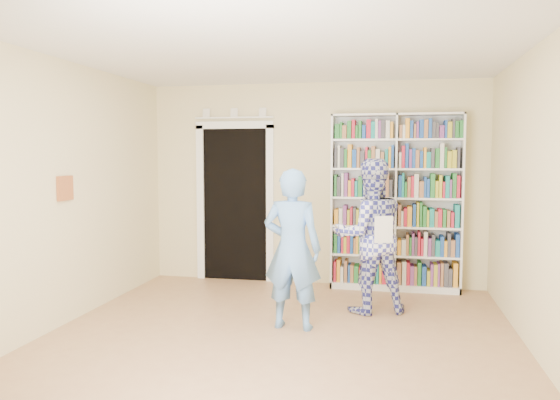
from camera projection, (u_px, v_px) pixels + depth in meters
name	position (u px, v px, depth m)	size (l,w,h in m)	color
floor	(276.00, 344.00, 5.01)	(5.00, 5.00, 0.00)	#A57450
ceiling	(275.00, 45.00, 4.79)	(5.00, 5.00, 0.00)	white
wall_back	(314.00, 184.00, 7.34)	(4.50, 4.50, 0.00)	beige
wall_left	(52.00, 194.00, 5.35)	(5.00, 5.00, 0.00)	beige
wall_right	(544.00, 202.00, 4.45)	(5.00, 5.00, 0.00)	beige
bookshelf	(396.00, 202.00, 6.99)	(1.64, 0.31, 2.26)	white
doorway	(235.00, 196.00, 7.56)	(1.10, 0.08, 2.43)	black
wall_art	(65.00, 188.00, 5.54)	(0.03, 0.25, 0.25)	maroon
man_blue	(292.00, 249.00, 5.43)	(0.59, 0.38, 1.61)	#5F93D5
man_plaid	(370.00, 236.00, 6.00)	(0.83, 0.64, 1.70)	#2F3290
paper_sheet	(384.00, 230.00, 5.70)	(0.20, 0.01, 0.28)	white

